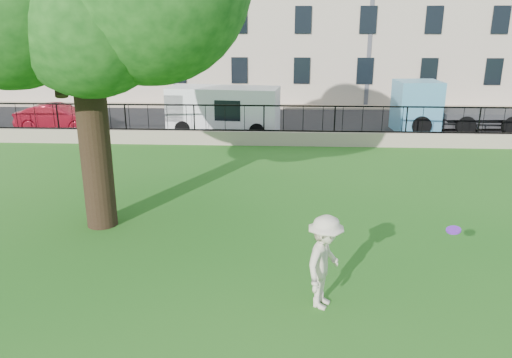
# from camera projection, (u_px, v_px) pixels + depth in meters

# --- Properties ---
(ground) EXTENTS (120.00, 120.00, 0.00)m
(ground) POSITION_uv_depth(u_px,v_px,m) (241.00, 283.00, 10.16)
(ground) COLOR #1D6016
(ground) RESTS_ON ground
(retaining_wall) EXTENTS (50.00, 0.40, 0.60)m
(retaining_wall) POSITION_uv_depth(u_px,v_px,m) (264.00, 138.00, 21.50)
(retaining_wall) COLOR tan
(retaining_wall) RESTS_ON ground
(iron_railing) EXTENTS (50.00, 0.05, 1.13)m
(iron_railing) POSITION_uv_depth(u_px,v_px,m) (264.00, 118.00, 21.24)
(iron_railing) COLOR black
(iron_railing) RESTS_ON retaining_wall
(street) EXTENTS (60.00, 9.00, 0.01)m
(street) POSITION_uv_depth(u_px,v_px,m) (267.00, 124.00, 26.06)
(street) COLOR black
(street) RESTS_ON ground
(sidewalk) EXTENTS (60.00, 1.40, 0.12)m
(sidewalk) POSITION_uv_depth(u_px,v_px,m) (270.00, 106.00, 31.00)
(sidewalk) COLOR tan
(sidewalk) RESTS_ON ground
(man) EXTENTS (1.10, 1.34, 1.80)m
(man) POSITION_uv_depth(u_px,v_px,m) (325.00, 262.00, 9.09)
(man) COLOR beige
(man) RESTS_ON ground
(frisbee) EXTENTS (0.32, 0.33, 0.12)m
(frisbee) POSITION_uv_depth(u_px,v_px,m) (454.00, 230.00, 9.28)
(frisbee) COLOR purple
(red_sedan) EXTENTS (3.96, 1.46, 1.29)m
(red_sedan) POSITION_uv_depth(u_px,v_px,m) (58.00, 118.00, 24.19)
(red_sedan) COLOR maroon
(red_sedan) RESTS_ON street
(white_van) EXTENTS (5.35, 2.57, 2.17)m
(white_van) POSITION_uv_depth(u_px,v_px,m) (224.00, 110.00, 23.65)
(white_van) COLOR white
(white_van) RESTS_ON street
(blue_truck) EXTENTS (5.87, 2.38, 2.42)m
(blue_truck) POSITION_uv_depth(u_px,v_px,m) (455.00, 106.00, 24.00)
(blue_truck) COLOR #57A4CD
(blue_truck) RESTS_ON street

